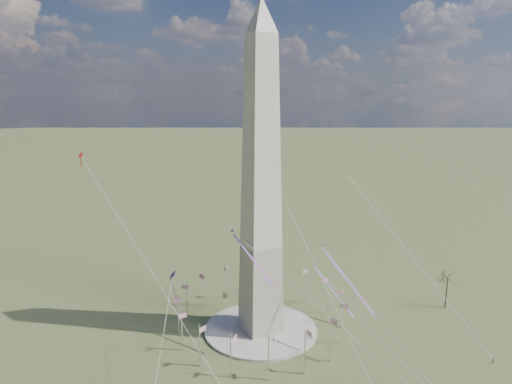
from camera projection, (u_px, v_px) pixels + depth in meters
name	position (u px, v px, depth m)	size (l,w,h in m)	color
ground	(261.00, 330.00, 146.40)	(2000.00, 2000.00, 0.00)	#46582C
plaza	(261.00, 329.00, 146.32)	(36.00, 36.00, 0.80)	beige
washington_monument	(261.00, 184.00, 136.20)	(15.56, 15.56, 100.00)	#B0A594
flagpole_ring	(261.00, 309.00, 144.85)	(54.40, 54.40, 13.00)	white
tree_near	(448.00, 276.00, 159.42)	(9.48, 9.48, 16.59)	#413627
person_east	(493.00, 361.00, 128.35)	(0.59, 0.39, 1.62)	gray
kite_delta_black	(350.00, 177.00, 155.25)	(15.53, 15.27, 14.60)	black
kite_diamond_purple	(173.00, 278.00, 127.97)	(2.40, 3.23, 9.42)	#421974
kite_streamer_left	(339.00, 269.00, 133.03)	(4.34, 21.91, 15.08)	#FF2853
kite_streamer_mid	(247.00, 251.00, 132.65)	(5.87, 18.33, 12.82)	#FF2853
kite_streamer_right	(328.00, 284.00, 154.25)	(4.87, 18.67, 12.93)	#FF2853
kite_small_red	(81.00, 156.00, 141.28)	(1.61, 1.42, 4.29)	red
kite_small_white	(244.00, 114.00, 178.88)	(1.59, 2.37, 5.02)	silver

